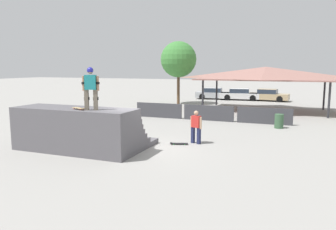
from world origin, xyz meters
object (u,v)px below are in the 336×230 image
Objects in this scene: bystander_walking at (196,125)px; skateboard_on_ground at (178,143)px; skater_on_deck at (91,86)px; parked_car_tan at (268,95)px; trash_bin at (279,121)px; parked_car_silver at (214,94)px; skateboard_on_deck at (79,108)px; parked_car_white at (240,95)px; tree_beside_pavilion at (178,60)px.

bystander_walking reaches higher than skateboard_on_ground.
skater_on_deck reaches higher than parked_car_tan.
parked_car_silver reaches higher than trash_bin.
bystander_walking reaches higher than parked_car_silver.
skateboard_on_deck is at bearing 24.86° from skateboard_on_ground.
bystander_walking is 1.87× the size of trash_bin.
skater_on_deck is 0.41× the size of parked_car_silver.
bystander_walking reaches higher than trash_bin.
trash_bin is 0.20× the size of parked_car_tan.
skater_on_deck is 11.78m from trash_bin.
parked_car_silver is 0.92× the size of parked_car_white.
parked_car_white is at bearing 106.94° from trash_bin.
tree_beside_pavilion reaches higher than skateboard_on_ground.
tree_beside_pavilion is (-3.13, 19.27, 1.46)m from skater_on_deck.
bystander_walking is at bearing -83.72° from parked_car_silver.
trash_bin is at bearing 31.90° from skater_on_deck.
parked_car_white is 1.06× the size of parked_car_tan.
skateboard_on_deck is at bearing -101.27° from parked_car_white.
parked_car_white is (5.08, 6.18, -3.75)m from tree_beside_pavilion.
bystander_walking is 1.85× the size of skateboard_on_ground.
bystander_walking is 0.26× the size of tree_beside_pavilion.
tree_beside_pavilion is at bearing 134.95° from trash_bin.
trash_bin is at bearing -143.18° from skateboard_on_ground.
skateboard_on_deck is at bearing 61.25° from bystander_walking.
parked_car_white is at bearing -171.73° from parked_car_tan.
skater_on_deck is at bearing 27.39° from skateboard_on_deck.
parked_car_tan reaches higher than trash_bin.
skateboard_on_deck is 0.19× the size of parked_car_silver.
bystander_walking is 0.38× the size of parked_car_silver.
trash_bin is (4.19, 6.18, 0.37)m from skateboard_on_ground.
skateboard_on_deck is 19.65m from tree_beside_pavilion.
trash_bin is (10.01, -10.03, -3.93)m from tree_beside_pavilion.
parked_car_tan is (1.54, 21.98, -0.28)m from bystander_walking.
skateboard_on_deck reaches higher than parked_car_silver.
skateboard_on_deck is at bearing -94.08° from parked_car_silver.
skateboard_on_ground is 17.75m from tree_beside_pavilion.
parked_car_silver is at bearing 112.01° from skateboard_on_deck.
parked_car_silver is (-3.73, 22.41, 0.54)m from skateboard_on_ground.
parked_car_silver is 2.98m from parked_car_white.
bystander_walking is at bearing -88.50° from parked_car_tan.
parked_car_tan is at bearing -114.68° from skateboard_on_ground.
trash_bin is 0.19× the size of parked_car_white.
parked_car_silver is at bearing 116.01° from trash_bin.
skateboard_on_ground is at bearing -124.17° from trash_bin.
skater_on_deck is 2.02× the size of skateboard_on_ground.
bystander_walking is 0.35× the size of parked_car_white.
skateboard_on_deck is 25.66m from parked_car_white.
tree_beside_pavilion reaches higher than parked_car_white.
tree_beside_pavilion is 7.54m from parked_car_silver.
skater_on_deck is 2.20× the size of skateboard_on_deck.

